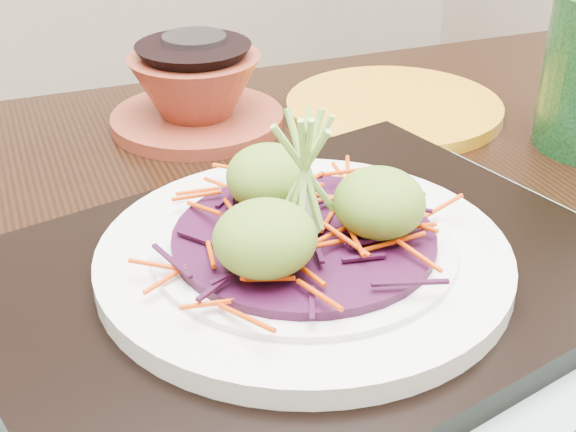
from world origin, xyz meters
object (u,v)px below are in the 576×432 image
water_glass (197,79)px  yellow_plate (394,107)px  dining_table (267,356)px  terracotta_bowl_set (196,95)px  serving_tray (303,279)px  white_plate (304,256)px

water_glass → yellow_plate: bearing=-25.5°
dining_table → yellow_plate: size_ratio=5.83×
water_glass → terracotta_bowl_set: 0.02m
dining_table → water_glass: size_ratio=14.60×
serving_tray → yellow_plate: bearing=38.2°
dining_table → water_glass: (0.07, 0.25, 0.14)m
terracotta_bowl_set → yellow_plate: 0.20m
serving_tray → yellow_plate: serving_tray is taller
white_plate → terracotta_bowl_set: (0.07, 0.30, -0.00)m
serving_tray → water_glass: bearing=73.4°
terracotta_bowl_set → dining_table: bearing=-104.3°
serving_tray → dining_table: bearing=82.5°
serving_tray → yellow_plate: 0.34m
dining_table → serving_tray: (-0.00, -0.06, 0.11)m
serving_tray → white_plate: 0.02m
terracotta_bowl_set → water_glass: bearing=58.1°
terracotta_bowl_set → yellow_plate: terracotta_bowl_set is taller
dining_table → water_glass: bearing=84.9°
water_glass → terracotta_bowl_set: size_ratio=0.40×
dining_table → yellow_plate: (0.25, 0.17, 0.10)m
water_glass → white_plate: bearing=-103.0°
serving_tray → white_plate: (-0.00, 0.00, 0.02)m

